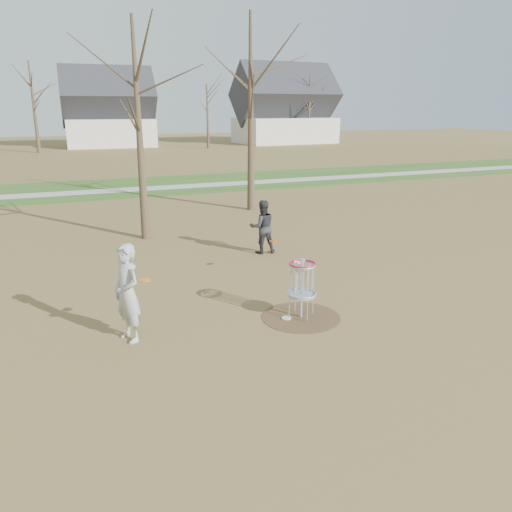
{
  "coord_description": "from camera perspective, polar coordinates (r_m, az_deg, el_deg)",
  "views": [
    {
      "loc": [
        -4.89,
        -9.35,
        4.62
      ],
      "look_at": [
        -0.5,
        1.5,
        1.1
      ],
      "focal_mm": 35.0,
      "sensor_mm": 36.0,
      "label": 1
    }
  ],
  "objects": [
    {
      "name": "bare_trees",
      "position": [
        45.63,
        -14.28,
        17.15
      ],
      "size": [
        52.62,
        44.98,
        9.0
      ],
      "color": "#382B1E",
      "rests_on": "ground"
    },
    {
      "name": "disc_golf_basket",
      "position": [
        11.18,
        5.27,
        -2.69
      ],
      "size": [
        0.64,
        0.64,
        1.35
      ],
      "color": "#9EA3AD",
      "rests_on": "ground"
    },
    {
      "name": "houses_row",
      "position": [
        62.6,
        -14.09,
        15.24
      ],
      "size": [
        56.51,
        10.01,
        7.26
      ],
      "color": "silver",
      "rests_on": "ground"
    },
    {
      "name": "green_band",
      "position": [
        31.09,
        -12.86,
        7.77
      ],
      "size": [
        160.0,
        8.0,
        0.01
      ],
      "primitive_type": "cube",
      "color": "#2D5119",
      "rests_on": "ground"
    },
    {
      "name": "player_standing",
      "position": [
        10.37,
        -14.48,
        -4.14
      ],
      "size": [
        0.73,
        0.87,
        2.04
      ],
      "primitive_type": "imported",
      "rotation": [
        0.0,
        0.0,
        -1.18
      ],
      "color": "#A9A9A9",
      "rests_on": "ground"
    },
    {
      "name": "footpath",
      "position": [
        30.11,
        -12.54,
        7.53
      ],
      "size": [
        160.0,
        1.5,
        0.01
      ],
      "primitive_type": "cube",
      "color": "#9E9E99",
      "rests_on": "green_band"
    },
    {
      "name": "disc_grounded",
      "position": [
        11.41,
        3.49,
        -7.08
      ],
      "size": [
        0.22,
        0.22,
        0.02
      ],
      "primitive_type": "cylinder",
      "color": "silver",
      "rests_on": "dirt_circle"
    },
    {
      "name": "dirt_circle",
      "position": [
        11.52,
        5.15,
        -6.95
      ],
      "size": [
        1.8,
        1.8,
        0.01
      ],
      "primitive_type": "cylinder",
      "color": "#47331E",
      "rests_on": "ground"
    },
    {
      "name": "player_throwing",
      "position": [
        16.19,
        0.74,
        3.35
      ],
      "size": [
        0.93,
        0.77,
        1.75
      ],
      "primitive_type": "imported",
      "rotation": [
        0.0,
        0.0,
        3.01
      ],
      "color": "#2C2B30",
      "rests_on": "ground"
    },
    {
      "name": "ground",
      "position": [
        11.52,
        5.15,
        -6.98
      ],
      "size": [
        160.0,
        160.0,
        0.0
      ],
      "primitive_type": "plane",
      "color": "brown",
      "rests_on": "ground"
    },
    {
      "name": "discs_in_play",
      "position": [
        11.95,
        -3.88,
        -0.05
      ],
      "size": [
        4.15,
        2.77,
        0.26
      ],
      "color": "#E34C0B",
      "rests_on": "ground"
    }
  ]
}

